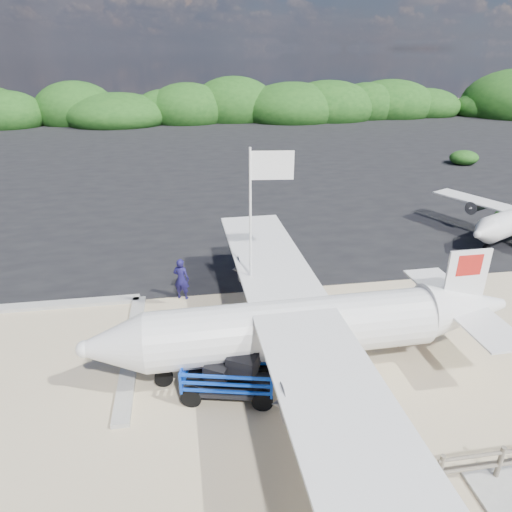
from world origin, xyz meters
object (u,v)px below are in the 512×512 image
Objects in this scene: signboard at (414,344)px; aircraft_large at (401,160)px; flagpole at (251,335)px; crew_a at (181,279)px; crew_b at (272,316)px; crew_c at (313,314)px; baggage_cart at (230,393)px; aircraft_small at (97,152)px.

signboard is 29.91m from aircraft_large.
crew_a is (-2.38, 3.08, 0.88)m from flagpole.
crew_c reaches higher than crew_b.
baggage_cart is at bearing 123.81° from crew_a.
aircraft_large is at bearing 55.43° from flagpole.
baggage_cart is at bearing 55.57° from aircraft_large.
signboard is (6.61, 1.50, 0.00)m from baggage_cart.
baggage_cart is 6.78m from signboard.
crew_c is 30.74m from aircraft_large.
signboard is 5.06m from crew_b.
flagpole is at bearing 54.31° from aircraft_large.
flagpole is (1.07, 2.89, 0.00)m from baggage_cart.
signboard is at bearing 64.61° from aircraft_large.
flagpole is 0.42× the size of aircraft_large.
crew_b is 36.04m from aircraft_small.
flagpole is at bearing 149.15° from crew_a.
flagpole reaches higher than aircraft_small.
aircraft_large is 2.14× the size of aircraft_small.
crew_c is (4.48, -3.59, 0.09)m from crew_a.
aircraft_large is at bearing 60.07° from signboard.
crew_c reaches higher than aircraft_small.
crew_c is (2.10, -0.51, 0.98)m from flagpole.
aircraft_small is at bearing -16.95° from aircraft_large.
aircraft_large is (17.16, 26.19, -0.92)m from crew_b.
flagpole reaches higher than aircraft_large.
aircraft_large reaches higher than signboard.
crew_c is at bearing 162.69° from crew_a.
aircraft_large reaches higher than baggage_cart.
signboard is 3.68m from crew_c.
aircraft_small is at bearing 108.83° from signboard.
crew_a is at bearing 144.92° from signboard.
crew_b reaches higher than aircraft_small.
baggage_cart is 4.08m from crew_c.
baggage_cart is 1.91× the size of signboard.
crew_c is (3.17, 2.38, 0.98)m from baggage_cart.
signboard is 9.14m from crew_a.
aircraft_small is (-11.22, 34.23, -0.92)m from crew_b.
crew_b reaches higher than signboard.
aircraft_large is 29.49m from aircraft_small.
flagpole is 3.41× the size of crew_c.
aircraft_large is (18.91, 28.77, 0.00)m from baggage_cart.
flagpole is 4.00m from crew_a.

